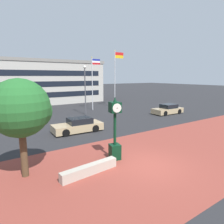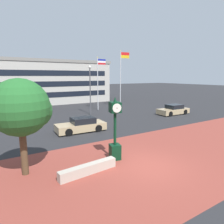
# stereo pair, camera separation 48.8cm
# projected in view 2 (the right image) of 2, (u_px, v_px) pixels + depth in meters

# --- Properties ---
(ground_plane) EXTENTS (200.00, 200.00, 0.00)m
(ground_plane) POSITION_uv_depth(u_px,v_px,m) (147.00, 166.00, 11.09)
(ground_plane) COLOR #262628
(plaza_brick_paving) EXTENTS (44.00, 9.11, 0.01)m
(plaza_brick_paving) POSITION_uv_depth(u_px,v_px,m) (141.00, 162.00, 11.55)
(plaza_brick_paving) COLOR brown
(plaza_brick_paving) RESTS_ON ground
(planter_wall) EXTENTS (3.22, 0.69, 0.50)m
(planter_wall) POSITION_uv_depth(u_px,v_px,m) (88.00, 169.00, 10.17)
(planter_wall) COLOR #ADA393
(planter_wall) RESTS_ON ground
(street_clock) EXTENTS (0.72, 0.76, 3.77)m
(street_clock) POSITION_uv_depth(u_px,v_px,m) (115.00, 133.00, 11.70)
(street_clock) COLOR black
(street_clock) RESTS_ON ground
(plaza_tree) EXTENTS (3.02, 2.81, 4.85)m
(plaza_tree) POSITION_uv_depth(u_px,v_px,m) (23.00, 109.00, 9.71)
(plaza_tree) COLOR #4C3823
(plaza_tree) RESTS_ON ground
(car_street_mid) EXTENTS (4.46, 2.04, 1.28)m
(car_street_mid) POSITION_uv_depth(u_px,v_px,m) (81.00, 125.00, 17.88)
(car_street_mid) COLOR tan
(car_street_mid) RESTS_ON ground
(car_street_far) EXTENTS (4.33, 1.96, 1.28)m
(car_street_far) POSITION_uv_depth(u_px,v_px,m) (173.00, 110.00, 25.94)
(car_street_far) COLOR tan
(car_street_far) RESTS_ON ground
(flagpole_primary) EXTENTS (1.39, 0.14, 7.61)m
(flagpole_primary) POSITION_uv_depth(u_px,v_px,m) (98.00, 80.00, 28.76)
(flagpole_primary) COLOR silver
(flagpole_primary) RESTS_ON ground
(flagpole_secondary) EXTENTS (1.67, 0.14, 8.78)m
(flagpole_secondary) POSITION_uv_depth(u_px,v_px,m) (121.00, 75.00, 30.68)
(flagpole_secondary) COLOR silver
(flagpole_secondary) RESTS_ON ground
(civic_building) EXTENTS (21.97, 10.67, 7.73)m
(civic_building) POSITION_uv_depth(u_px,v_px,m) (47.00, 82.00, 37.72)
(civic_building) COLOR #B2ADA3
(civic_building) RESTS_ON ground
(street_lamp_post) EXTENTS (0.36, 0.36, 6.22)m
(street_lamp_post) POSITION_uv_depth(u_px,v_px,m) (90.00, 85.00, 25.21)
(street_lamp_post) COLOR #4C4C51
(street_lamp_post) RESTS_ON ground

